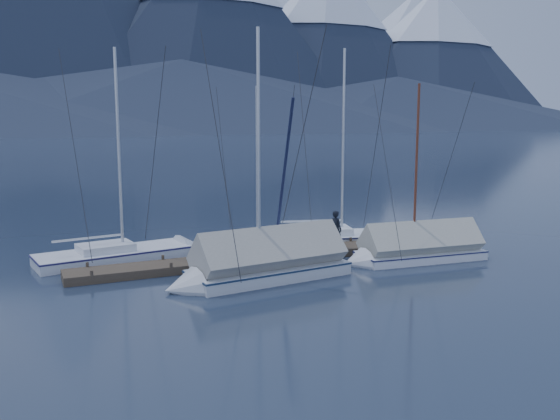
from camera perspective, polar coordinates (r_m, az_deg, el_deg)
The scene contains 10 objects.
ground at distance 24.28m, azimuth 1.93°, elevation -5.81°, with size 1000.00×1000.00×0.00m, color #151F30.
mountain_range at distance 395.32m, azimuth -22.63°, elevation 15.85°, with size 877.00×584.00×150.50m.
dock at distance 26.01m, azimuth 0.00°, elevation -4.56°, with size 18.00×1.50×0.54m.
mooring_posts at distance 25.76m, azimuth -1.02°, elevation -4.14°, with size 15.12×1.52×0.35m.
sailboat_open_left at distance 27.03m, azimuth -13.79°, elevation -4.16°, with size 7.76×3.47×9.95m.
sailboat_open_mid at distance 27.72m, azimuth -1.29°, elevation -3.63°, with size 6.45×2.75×8.32m.
sailboat_open_right at distance 29.65m, azimuth 6.96°, elevation -2.80°, with size 8.11×4.06×10.33m.
sailboat_covered_near at distance 26.35m, azimuth 12.46°, elevation -3.90°, with size 6.62×2.79×8.40m.
sailboat_covered_far at distance 22.66m, azimuth -2.35°, elevation -5.56°, with size 7.56×3.26×10.32m.
person at distance 26.95m, azimuth 5.40°, elevation -1.80°, with size 0.61×0.40×1.67m, color black.
Camera 1 is at (-10.30, -21.10, 6.15)m, focal length 38.00 mm.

